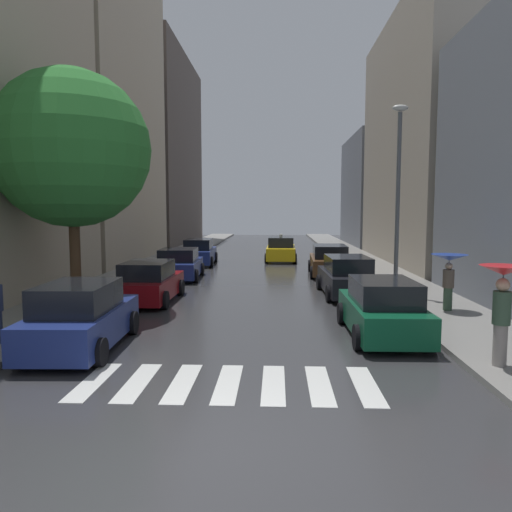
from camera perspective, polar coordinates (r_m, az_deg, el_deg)
name	(u,v)px	position (r m, az deg, el deg)	size (l,w,h in m)	color
ground_plane	(262,264)	(30.61, 0.68, -0.99)	(28.00, 72.00, 0.04)	#333336
sidewalk_left	(161,262)	(31.48, -11.23, -0.74)	(3.00, 72.00, 0.15)	gray
sidewalk_right	(365,263)	(31.08, 12.74, -0.85)	(3.00, 72.00, 0.15)	gray
crosswalk_stripes	(228,383)	(9.85, -3.34, -14.83)	(5.85, 2.20, 0.01)	silver
building_left_mid	(94,99)	(34.66, -18.62, 17.22)	(6.00, 14.07, 21.29)	#B2A38C
building_left_far	(158,151)	(50.47, -11.50, 12.06)	(6.00, 17.77, 18.63)	#564C47
building_right_mid	(436,141)	(33.27, 20.55, 12.60)	(6.00, 16.85, 15.50)	#9E9384
building_right_far	(381,192)	(48.42, 14.57, 7.38)	(6.00, 12.80, 10.39)	slate
parked_car_left_nearest	(81,318)	(12.66, -20.03, -6.93)	(2.11, 4.23, 1.66)	navy
parked_car_left_second	(149,283)	(18.38, -12.59, -3.11)	(2.03, 4.14, 1.53)	maroon
parked_car_left_third	(179,265)	(24.22, -9.09, -1.01)	(2.31, 4.12, 1.53)	navy
parked_car_left_fourth	(199,252)	(30.53, -6.75, 0.43)	(2.16, 4.75, 1.62)	navy
parked_car_right_nearest	(382,310)	(13.53, 14.73, -6.16)	(2.02, 4.20, 1.57)	#0C4C2D
parked_car_right_second	(347,277)	(19.60, 10.70, -2.46)	(2.14, 4.46, 1.60)	black
parked_car_right_third	(329,261)	(25.58, 8.68, -0.58)	(2.23, 4.73, 1.60)	brown
taxi_midroad	(281,250)	(32.49, 2.97, 0.77)	(2.13, 4.72, 1.81)	yellow
pedestrian_foreground	(502,295)	(11.28, 27.15, -4.13)	(0.95, 0.95, 2.13)	gray
pedestrian_far_side	(449,268)	(16.85, 21.88, -1.28)	(1.16, 1.16, 1.84)	#38513D
street_tree_left	(71,149)	(17.69, -21.02, 11.73)	(5.28, 5.28, 7.96)	#513823
lamp_post_right	(398,187)	(19.22, 16.47, 7.81)	(0.60, 0.28, 7.20)	#595B60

